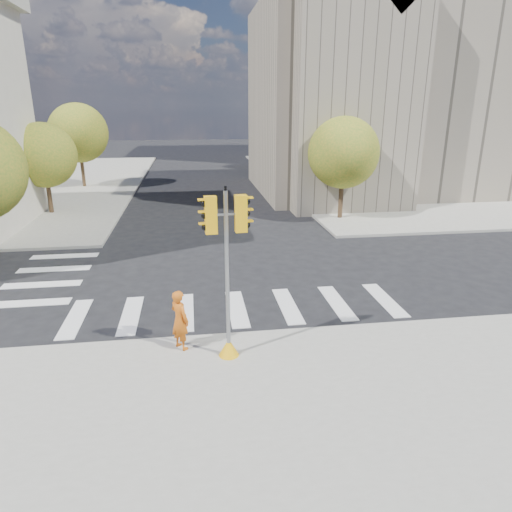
{
  "coord_description": "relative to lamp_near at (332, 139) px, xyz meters",
  "views": [
    {
      "loc": [
        -1.48,
        -16.42,
        6.75
      ],
      "look_at": [
        0.49,
        -2.58,
        2.1
      ],
      "focal_mm": 32.0,
      "sensor_mm": 36.0,
      "label": 1
    }
  ],
  "objects": [
    {
      "name": "ground",
      "position": [
        -8.0,
        -14.0,
        -4.58
      ],
      "size": [
        160.0,
        160.0,
        0.0
      ],
      "primitive_type": "plane",
      "color": "black",
      "rests_on": "ground"
    },
    {
      "name": "sidewalk_far_right",
      "position": [
        12.0,
        12.0,
        -4.5
      ],
      "size": [
        28.0,
        40.0,
        0.15
      ],
      "primitive_type": "cube",
      "color": "gray",
      "rests_on": "ground"
    },
    {
      "name": "civic_building",
      "position": [
        7.59,
        5.12,
        2.68
      ],
      "size": [
        26.0,
        16.0,
        19.39
      ],
      "color": "gray",
      "rests_on": "ground"
    },
    {
      "name": "office_tower",
      "position": [
        14.0,
        28.0,
        10.42
      ],
      "size": [
        20.0,
        18.0,
        30.0
      ],
      "primitive_type": "cube",
      "color": "#9EA0A3",
      "rests_on": "ground"
    },
    {
      "name": "tree_lw_mid",
      "position": [
        -18.5,
        0.0,
        -0.82
      ],
      "size": [
        4.0,
        4.0,
        5.77
      ],
      "color": "#382616",
      "rests_on": "ground"
    },
    {
      "name": "tree_lw_far",
      "position": [
        -18.5,
        10.0,
        -0.04
      ],
      "size": [
        4.8,
        4.8,
        6.95
      ],
      "color": "#382616",
      "rests_on": "ground"
    },
    {
      "name": "tree_re_near",
      "position": [
        -0.5,
        -4.0,
        -0.53
      ],
      "size": [
        4.2,
        4.2,
        6.16
      ],
      "color": "#382616",
      "rests_on": "ground"
    },
    {
      "name": "tree_re_mid",
      "position": [
        -0.5,
        8.0,
        -0.23
      ],
      "size": [
        4.6,
        4.6,
        6.66
      ],
      "color": "#382616",
      "rests_on": "ground"
    },
    {
      "name": "tree_re_far",
      "position": [
        -0.5,
        20.0,
        -0.71
      ],
      "size": [
        4.0,
        4.0,
        5.88
      ],
      "color": "#382616",
      "rests_on": "ground"
    },
    {
      "name": "lamp_near",
      "position": [
        0.0,
        0.0,
        0.0
      ],
      "size": [
        0.35,
        0.18,
        8.11
      ],
      "color": "black",
      "rests_on": "sidewalk_far_right"
    },
    {
      "name": "lamp_far",
      "position": [
        0.0,
        14.0,
        0.0
      ],
      "size": [
        0.35,
        0.18,
        8.11
      ],
      "color": "black",
      "rests_on": "sidewalk_far_right"
    },
    {
      "name": "traffic_signal",
      "position": [
        -8.66,
        -19.3,
        -2.43
      ],
      "size": [
        1.07,
        0.56,
        4.71
      ],
      "rotation": [
        0.0,
        0.0,
        0.08
      ],
      "color": "#EFAA0C",
      "rests_on": "sidewalk_near"
    },
    {
      "name": "photographer",
      "position": [
        -9.97,
        -18.7,
        -3.55
      ],
      "size": [
        0.73,
        0.76,
        1.76
      ],
      "primitive_type": "imported",
      "rotation": [
        0.0,
        0.0,
        2.27
      ],
      "color": "#C55A12",
      "rests_on": "sidewalk_near"
    }
  ]
}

